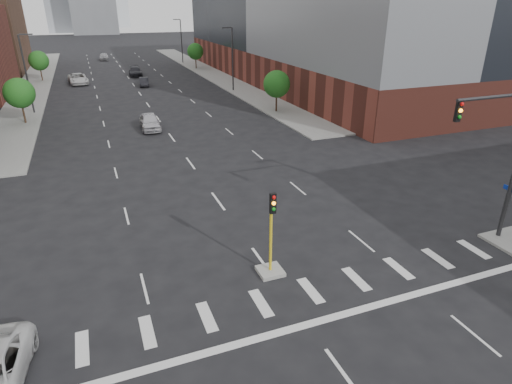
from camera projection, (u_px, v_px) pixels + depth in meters
sidewalk_left_far at (36, 82)px, 71.54m from camera, size 5.00×92.00×0.15m
sidewalk_right_far at (209, 72)px, 81.52m from camera, size 5.00×92.00×0.15m
building_right_main at (315, 11)px, 69.99m from camera, size 24.00×70.00×22.00m
median_traffic_signal at (271, 256)px, 20.80m from camera, size 1.20×1.20×4.40m
mast_arm_signal at (510, 144)px, 21.85m from camera, size 5.12×0.90×9.07m
streetlight_right_a at (232, 57)px, 62.81m from camera, size 1.60×0.22×9.07m
streetlight_right_b at (181, 39)px, 92.60m from camera, size 1.60×0.22×9.07m
streetlight_left at (26, 71)px, 49.63m from camera, size 1.60×0.22×9.07m
tree_left_near at (19, 93)px, 45.84m from camera, size 3.20×3.20×4.85m
tree_left_far at (39, 61)px, 71.38m from camera, size 3.20×3.20×4.85m
tree_right_near at (277, 84)px, 50.89m from camera, size 3.20×3.20×4.85m
tree_right_far at (195, 51)px, 84.94m from camera, size 3.20×3.20×4.85m
car_near_left at (150, 122)px, 44.91m from camera, size 2.17×4.95×1.66m
car_mid_right at (144, 82)px, 68.30m from camera, size 1.83×4.17×1.33m
car_far_left at (78, 79)px, 70.04m from camera, size 3.36×6.32×1.69m
car_deep_right at (135, 72)px, 77.76m from camera, size 2.59×5.62×1.59m
car_distant at (104, 56)px, 99.31m from camera, size 2.34×5.07×1.68m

